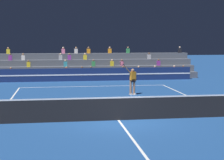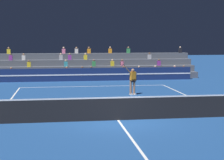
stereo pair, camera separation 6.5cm
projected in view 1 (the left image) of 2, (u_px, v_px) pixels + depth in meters
ground_plane at (118, 120)px, 16.85m from camera, size 120.00×120.00×0.00m
court_lines at (118, 120)px, 16.85m from camera, size 11.10×23.90×0.01m
tennis_net at (118, 108)px, 16.79m from camera, size 12.00×0.10×1.10m
sponsor_banner_wall at (89, 74)px, 32.10m from camera, size 18.00×0.26×1.10m
bleacher_stand at (86, 68)px, 35.19m from camera, size 20.16×3.80×2.83m
tennis_player at (132, 80)px, 24.17m from camera, size 1.23×0.60×2.31m
tennis_ball at (37, 109)px, 19.31m from camera, size 0.07×0.07×0.07m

